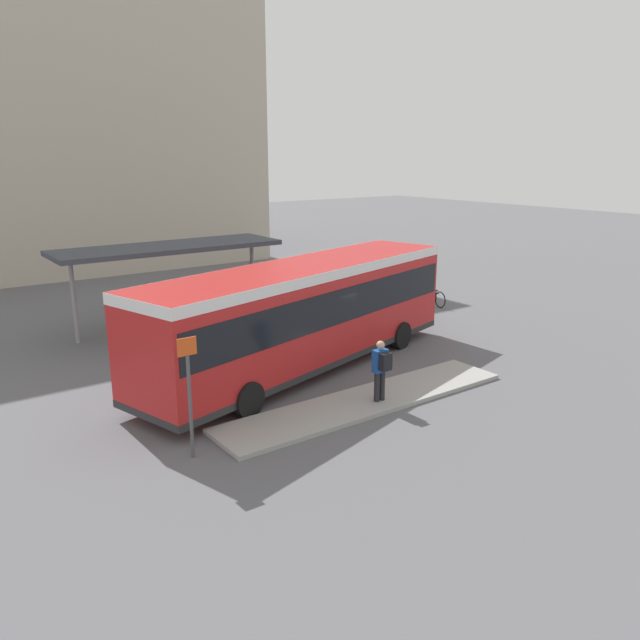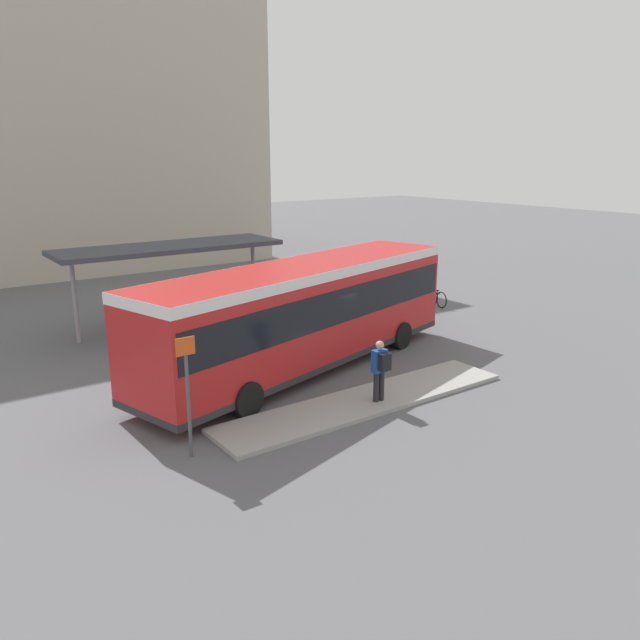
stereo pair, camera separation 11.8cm
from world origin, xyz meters
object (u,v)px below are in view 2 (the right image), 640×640
at_px(pedestrian_waiting, 380,367).
at_px(platform_sign, 188,392).
at_px(bicycle_red, 414,292).
at_px(bicycle_black, 435,297).
at_px(bicycle_orange, 425,295).
at_px(potted_planter_near_shelter, 190,324).
at_px(city_bus, 304,309).

xyz_separation_m(pedestrian_waiting, platform_sign, (-5.38, 0.23, 0.47)).
bearing_deg(platform_sign, bicycle_red, 29.10).
bearing_deg(bicycle_red, bicycle_black, -7.41).
bearing_deg(platform_sign, pedestrian_waiting, -2.50).
height_order(bicycle_orange, potted_planter_near_shelter, potted_planter_near_shelter).
height_order(pedestrian_waiting, platform_sign, platform_sign).
xyz_separation_m(city_bus, bicycle_black, (9.51, 3.59, -1.57)).
bearing_deg(bicycle_orange, potted_planter_near_shelter, 90.01).
height_order(pedestrian_waiting, bicycle_orange, pedestrian_waiting).
bearing_deg(potted_planter_near_shelter, bicycle_orange, -1.86).
relative_size(city_bus, potted_planter_near_shelter, 8.71).
xyz_separation_m(city_bus, platform_sign, (-5.42, -3.40, -0.39)).
distance_m(bicycle_red, potted_planter_near_shelter, 11.36).
relative_size(pedestrian_waiting, bicycle_red, 0.99).
height_order(bicycle_orange, bicycle_red, bicycle_red).
relative_size(bicycle_red, potted_planter_near_shelter, 1.20).
bearing_deg(bicycle_red, city_bus, -66.48).
relative_size(city_bus, bicycle_orange, 7.56).
bearing_deg(pedestrian_waiting, bicycle_black, -52.40).
relative_size(bicycle_black, platform_sign, 0.61).
distance_m(bicycle_black, bicycle_red, 1.37).
distance_m(pedestrian_waiting, bicycle_orange, 12.49).
xyz_separation_m(bicycle_black, potted_planter_near_shelter, (-11.26, 1.05, 0.35)).
bearing_deg(bicycle_black, potted_planter_near_shelter, 93.91).
xyz_separation_m(pedestrian_waiting, bicycle_black, (9.55, 7.23, -0.71)).
distance_m(city_bus, platform_sign, 6.41).
height_order(city_bus, potted_planter_near_shelter, city_bus).
xyz_separation_m(bicycle_black, bicycle_orange, (0.10, 0.68, -0.02)).
bearing_deg(pedestrian_waiting, bicycle_red, -47.80).
bearing_deg(bicycle_black, pedestrian_waiting, 136.37).
height_order(bicycle_red, platform_sign, platform_sign).
distance_m(bicycle_orange, platform_sign, 16.91).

